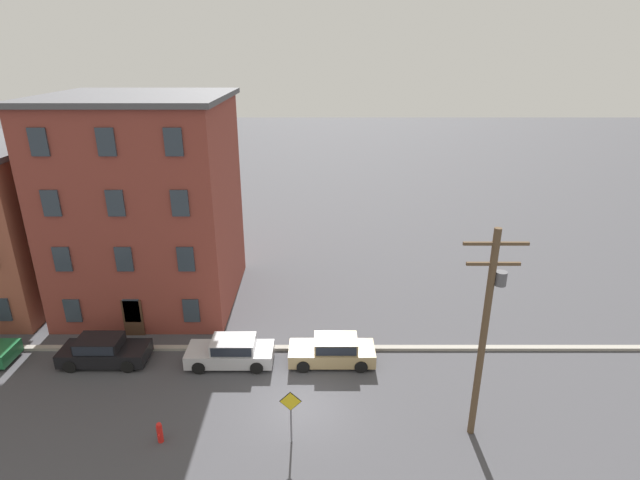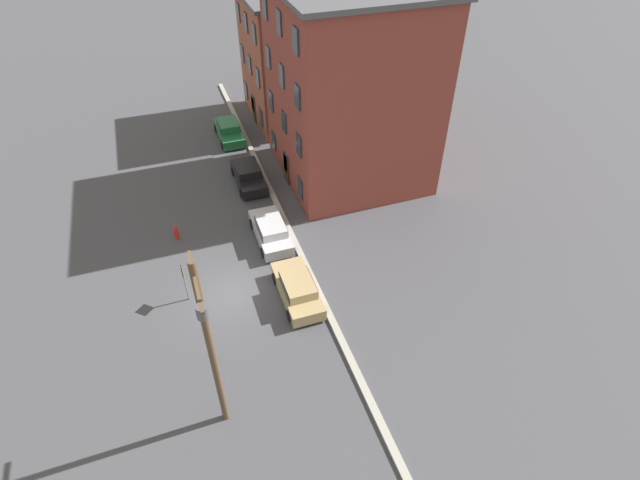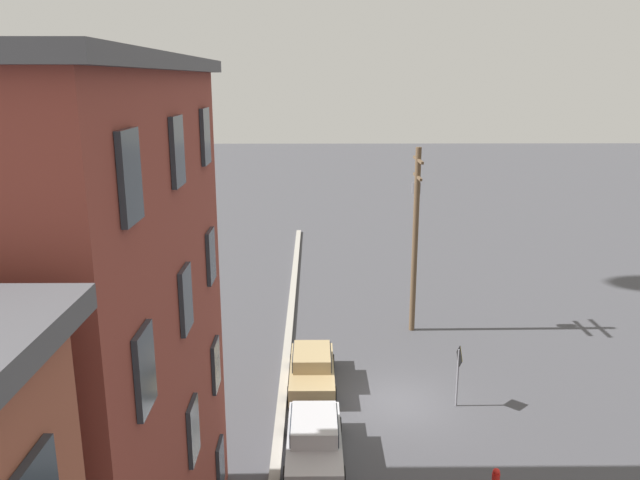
{
  "view_description": "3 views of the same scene",
  "coord_description": "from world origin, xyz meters",
  "views": [
    {
      "loc": [
        0.85,
        -18.5,
        15.25
      ],
      "look_at": [
        0.95,
        4.03,
        6.52
      ],
      "focal_mm": 28.0,
      "sensor_mm": 36.0,
      "label": 1
    },
    {
      "loc": [
        19.52,
        -1.63,
        19.89
      ],
      "look_at": [
        0.75,
        4.86,
        3.08
      ],
      "focal_mm": 28.0,
      "sensor_mm": 36.0,
      "label": 2
    },
    {
      "loc": [
        -22.1,
        3.22,
        12.34
      ],
      "look_at": [
        0.66,
        3.0,
        6.42
      ],
      "focal_mm": 35.0,
      "sensor_mm": 36.0,
      "label": 3
    }
  ],
  "objects": [
    {
      "name": "fire_hydrant",
      "position": [
        -5.75,
        -2.26,
        0.48
      ],
      "size": [
        0.24,
        0.34,
        0.96
      ],
      "color": "red",
      "rests_on": "ground_plane"
    },
    {
      "name": "kerb_strip",
      "position": [
        0.0,
        4.5,
        0.08
      ],
      "size": [
        56.0,
        0.36,
        0.16
      ],
      "primitive_type": "cube",
      "color": "#9E998E",
      "rests_on": "ground_plane"
    },
    {
      "name": "apartment_midblock",
      "position": [
        -9.63,
        10.61,
        6.41
      ],
      "size": [
        10.41,
        9.74,
        12.79
      ],
      "color": "brown",
      "rests_on": "ground_plane"
    },
    {
      "name": "car_black",
      "position": [
        -10.31,
        3.33,
        0.75
      ],
      "size": [
        4.4,
        1.92,
        1.43
      ],
      "color": "black",
      "rests_on": "ground_plane"
    },
    {
      "name": "car_tan",
      "position": [
        1.53,
        3.33,
        0.75
      ],
      "size": [
        4.4,
        1.92,
        1.43
      ],
      "color": "tan",
      "rests_on": "ground_plane"
    },
    {
      "name": "ground_plane",
      "position": [
        0.0,
        0.0,
        0.0
      ],
      "size": [
        200.0,
        200.0,
        0.0
      ],
      "primitive_type": "plane",
      "color": "#424247"
    },
    {
      "name": "caution_sign",
      "position": [
        -0.33,
        -2.29,
        1.68
      ],
      "size": [
        0.91,
        0.08,
        2.53
      ],
      "color": "slate",
      "rests_on": "ground_plane"
    },
    {
      "name": "car_silver",
      "position": [
        -3.69,
        3.23,
        0.75
      ],
      "size": [
        4.4,
        1.92,
        1.43
      ],
      "color": "#B7B7BC",
      "rests_on": "ground_plane"
    },
    {
      "name": "utility_pole",
      "position": [
        7.28,
        -1.7,
        5.17
      ],
      "size": [
        2.4,
        0.44,
        9.2
      ],
      "color": "brown",
      "rests_on": "ground_plane"
    }
  ]
}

